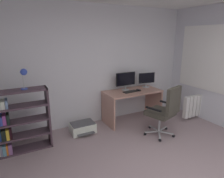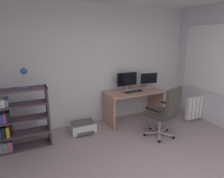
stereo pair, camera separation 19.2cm
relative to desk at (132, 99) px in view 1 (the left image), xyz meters
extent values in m
cube|color=silver|center=(-0.74, 0.41, 0.79)|extent=(4.66, 0.10, 2.67)
cube|color=white|center=(1.59, -0.63, 0.95)|extent=(0.01, 1.26, 1.40)
cube|color=white|center=(1.58, -0.63, 0.95)|extent=(0.02, 1.34, 1.48)
cube|color=tan|center=(0.00, 0.00, 0.19)|extent=(1.34, 0.65, 0.04)
cube|color=tan|center=(-0.65, 0.00, -0.18)|extent=(0.04, 0.63, 0.71)
cube|color=tan|center=(0.65, 0.00, -0.18)|extent=(0.04, 0.63, 0.71)
cylinder|color=#B2B5B7|center=(-0.11, 0.13, 0.21)|extent=(0.18, 0.18, 0.01)
cylinder|color=#B2B5B7|center=(-0.11, 0.13, 0.28)|extent=(0.03, 0.03, 0.12)
cube|color=black|center=(-0.11, 0.13, 0.48)|extent=(0.51, 0.04, 0.31)
cube|color=black|center=(-0.11, 0.11, 0.48)|extent=(0.47, 0.01, 0.28)
cylinder|color=#B2B5B7|center=(0.49, 0.13, 0.21)|extent=(0.18, 0.18, 0.01)
cylinder|color=#B2B5B7|center=(0.49, 0.13, 0.27)|extent=(0.03, 0.03, 0.10)
cube|color=#B7BABC|center=(0.49, 0.13, 0.44)|extent=(0.48, 0.10, 0.28)
cube|color=black|center=(0.49, 0.11, 0.44)|extent=(0.45, 0.06, 0.26)
cube|color=black|center=(-0.11, -0.07, 0.22)|extent=(0.35, 0.15, 0.02)
cube|color=black|center=(0.12, -0.07, 0.22)|extent=(0.08, 0.11, 0.03)
cube|color=#B7BABC|center=(0.24, -0.83, -0.47)|extent=(0.30, 0.12, 0.02)
sphere|color=black|center=(0.38, -0.78, -0.51)|extent=(0.06, 0.06, 0.06)
cube|color=#B7BABC|center=(0.10, -0.72, -0.47)|extent=(0.03, 0.30, 0.02)
sphere|color=black|center=(0.10, -0.57, -0.51)|extent=(0.06, 0.06, 0.06)
cube|color=#B7BABC|center=(-0.04, -0.83, -0.47)|extent=(0.29, 0.13, 0.02)
sphere|color=black|center=(-0.19, -0.78, -0.51)|extent=(0.06, 0.06, 0.06)
cube|color=#B7BABC|center=(0.01, -0.99, -0.47)|extent=(0.20, 0.26, 0.02)
sphere|color=black|center=(-0.08, -1.11, -0.51)|extent=(0.06, 0.06, 0.06)
cube|color=#B7BABC|center=(0.19, -1.00, -0.47)|extent=(0.20, 0.26, 0.02)
sphere|color=black|center=(0.27, -1.12, -0.51)|extent=(0.06, 0.06, 0.06)
cylinder|color=#B7BABC|center=(0.10, -0.87, -0.29)|extent=(0.04, 0.04, 0.36)
cube|color=#3E3B31|center=(0.10, -0.87, -0.06)|extent=(0.60, 0.60, 0.10)
cube|color=#3E3B31|center=(0.18, -1.13, 0.26)|extent=(0.45, 0.20, 0.53)
cube|color=black|center=(-0.15, -0.95, 0.09)|extent=(0.14, 0.33, 0.03)
cube|color=black|center=(0.35, -0.79, 0.09)|extent=(0.14, 0.33, 0.03)
cube|color=#46333D|center=(-1.97, -0.18, 0.02)|extent=(0.03, 0.28, 1.12)
cube|color=#46333D|center=(-2.43, -0.18, 0.57)|extent=(0.94, 0.28, 0.03)
cube|color=#46333D|center=(-2.43, -0.18, -0.52)|extent=(0.94, 0.28, 0.03)
cube|color=#46333D|center=(-2.43, -0.18, -0.25)|extent=(0.88, 0.28, 0.03)
cube|color=#46333D|center=(-2.43, -0.18, 0.02)|extent=(0.88, 0.28, 0.03)
cube|color=#46333D|center=(-2.43, -0.18, 0.29)|extent=(0.88, 0.28, 0.03)
cube|color=gray|center=(-2.79, -0.19, -0.41)|extent=(0.03, 0.22, 0.20)
cube|color=#5C91A8|center=(-2.75, -0.18, -0.42)|extent=(0.05, 0.25, 0.18)
cube|color=orange|center=(-2.71, -0.19, -0.42)|extent=(0.03, 0.22, 0.18)
cube|color=#8B5B8F|center=(-2.66, -0.18, -0.42)|extent=(0.06, 0.25, 0.18)
cube|color=#2F4FA6|center=(-2.78, -0.18, -0.16)|extent=(0.03, 0.21, 0.15)
cube|color=black|center=(-2.73, -0.19, -0.14)|extent=(0.06, 0.25, 0.18)
cube|color=gold|center=(-2.67, -0.19, -0.14)|extent=(0.05, 0.23, 0.18)
cube|color=black|center=(-2.62, -0.19, -0.13)|extent=(0.03, 0.22, 0.21)
cube|color=#33469F|center=(-2.74, -0.18, 0.11)|extent=(0.06, 0.24, 0.15)
cube|color=#8F3F89|center=(-2.68, -0.19, 0.12)|extent=(0.05, 0.21, 0.16)
cube|color=black|center=(-2.63, -0.19, 0.12)|extent=(0.04, 0.22, 0.17)
cube|color=silver|center=(-2.67, -0.18, 0.38)|extent=(0.05, 0.21, 0.13)
cube|color=slate|center=(-2.62, -0.18, 0.38)|extent=(0.04, 0.23, 0.13)
cylinder|color=#3049B5|center=(-2.32, -0.18, 0.59)|extent=(0.11, 0.11, 0.02)
cylinder|color=silver|center=(-2.32, -0.18, 0.72)|extent=(0.01, 0.01, 0.24)
sphere|color=#3049B5|center=(-2.30, -0.18, 0.88)|extent=(0.11, 0.11, 0.11)
cube|color=silver|center=(-1.28, -0.04, -0.44)|extent=(0.51, 0.34, 0.20)
cube|color=#4C4C51|center=(-1.28, -0.04, -0.33)|extent=(0.47, 0.31, 0.02)
cube|color=#4C4C51|center=(-1.28, -0.25, -0.48)|extent=(0.36, 0.10, 0.01)
cube|color=white|center=(1.13, -0.63, -0.21)|extent=(0.09, 0.10, 0.53)
cube|color=white|center=(1.25, -0.63, -0.21)|extent=(0.09, 0.10, 0.53)
cube|color=white|center=(1.37, -0.63, -0.21)|extent=(0.09, 0.10, 0.53)
cube|color=white|center=(1.49, -0.63, -0.21)|extent=(0.09, 0.10, 0.53)
cube|color=white|center=(1.62, -0.63, -0.21)|extent=(0.09, 0.10, 0.53)
cube|color=white|center=(1.74, -0.63, -0.21)|extent=(0.09, 0.10, 0.53)
cube|color=white|center=(1.86, -0.63, -0.21)|extent=(0.09, 0.10, 0.53)
camera|label=1|loc=(-2.51, -3.69, 1.45)|focal=31.41mm
camera|label=2|loc=(-2.34, -3.78, 1.45)|focal=31.41mm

